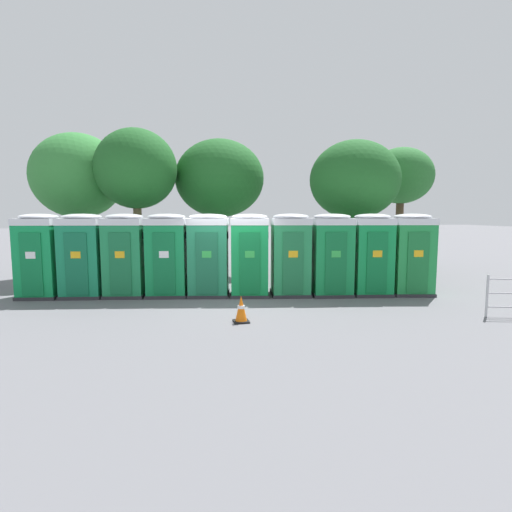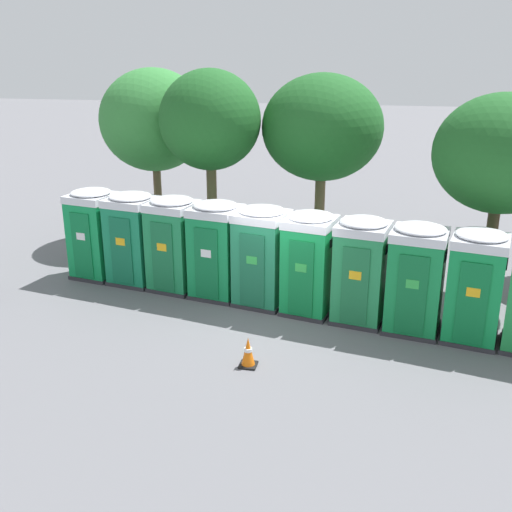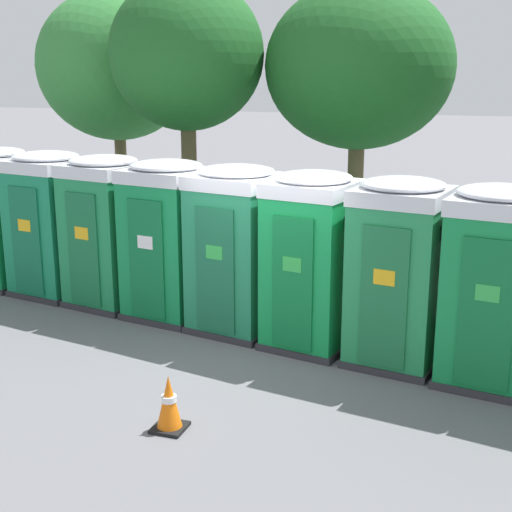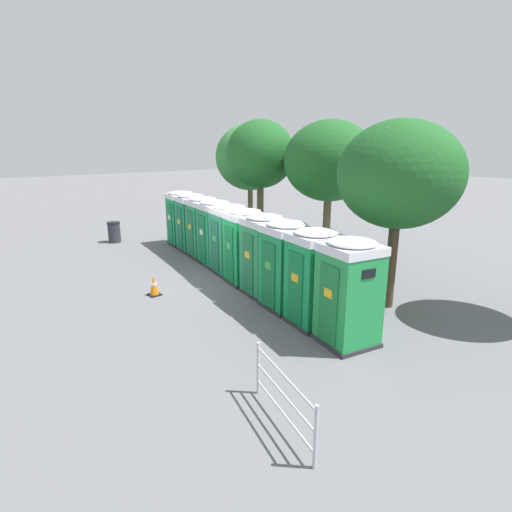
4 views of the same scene
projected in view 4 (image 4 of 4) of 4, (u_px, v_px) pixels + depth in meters
The scene contains 18 objects.
ground_plane at pixel (229, 278), 14.15m from camera, with size 120.00×120.00×0.00m, color slate.
portapotty_0 at pixel (181, 218), 18.76m from camera, with size 1.37×1.39×2.54m.
portapotty_1 at pixel (192, 222), 17.71m from camera, with size 1.43×1.40×2.54m.
portapotty_2 at pixel (203, 227), 16.65m from camera, with size 1.41×1.41×2.54m.
portapotty_3 at pixel (215, 232), 15.58m from camera, with size 1.41×1.39×2.54m.
portapotty_4 at pixel (229, 239), 14.51m from camera, with size 1.45×1.42×2.54m.
portapotty_5 at pixel (245, 246), 13.43m from camera, with size 1.38×1.41×2.54m.
portapotty_6 at pixel (264, 254), 12.36m from camera, with size 1.37×1.39×2.54m.
portapotty_7 at pixel (286, 265), 11.28m from camera, with size 1.41×1.39×2.54m.
portapotty_8 at pixel (314, 277), 10.23m from camera, with size 1.39×1.41×2.54m.
portapotty_9 at pixel (349, 292), 9.17m from camera, with size 1.46×1.44×2.54m.
street_tree_0 at pixel (399, 175), 10.69m from camera, with size 3.32×3.32×5.24m.
street_tree_1 at pixel (260, 155), 17.60m from camera, with size 3.02×3.02×5.68m.
street_tree_2 at pixel (329, 161), 15.78m from camera, with size 3.63×3.63×5.55m.
street_tree_3 at pixel (250, 158), 20.14m from camera, with size 3.50×3.50×5.64m.
trash_can at pixel (114, 232), 19.40m from camera, with size 0.61×0.61×1.00m.
traffic_cone at pixel (154, 286), 12.45m from camera, with size 0.36×0.36×0.64m.
event_barrier at pixel (283, 396), 6.52m from camera, with size 1.98×0.64×1.05m.
Camera 4 is at (10.86, -7.98, 4.49)m, focal length 28.00 mm.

